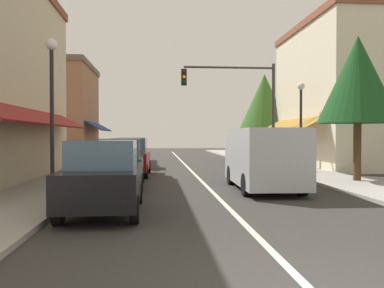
{
  "coord_description": "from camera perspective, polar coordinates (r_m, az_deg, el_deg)",
  "views": [
    {
      "loc": [
        -1.87,
        -4.42,
        1.88
      ],
      "look_at": [
        -0.16,
        15.29,
        1.48
      ],
      "focal_mm": 38.86,
      "sensor_mm": 36.0,
      "label": 1
    }
  ],
  "objects": [
    {
      "name": "ground_plane",
      "position": [
        22.57,
        -0.18,
        -3.63
      ],
      "size": [
        80.0,
        80.0,
        0.0
      ],
      "primitive_type": "plane",
      "color": "#33302D"
    },
    {
      "name": "parked_car_third_left",
      "position": [
        19.54,
        -8.5,
        -1.8
      ],
      "size": [
        1.87,
        4.14,
        1.77
      ],
      "rotation": [
        0.0,
        0.0,
        -0.03
      ],
      "color": "maroon",
      "rests_on": "ground"
    },
    {
      "name": "traffic_signal_mast_arm",
      "position": [
        23.74,
        6.93,
        6.47
      ],
      "size": [
        5.37,
        0.5,
        5.97
      ],
      "color": "#333333",
      "rests_on": "ground"
    },
    {
      "name": "street_lamp_left_near",
      "position": [
        13.44,
        -18.69,
        6.96
      ],
      "size": [
        0.36,
        0.36,
        4.84
      ],
      "color": "black",
      "rests_on": "ground"
    },
    {
      "name": "tree_right_far",
      "position": [
        31.78,
        9.91,
        5.55
      ],
      "size": [
        3.96,
        3.96,
        6.52
      ],
      "color": "#4C331E",
      "rests_on": "ground"
    },
    {
      "name": "storefront_right_block",
      "position": [
        26.87,
        19.24,
        6.33
      ],
      "size": [
        5.88,
        10.2,
        8.67
      ],
      "color": "beige",
      "rests_on": "ground"
    },
    {
      "name": "parked_car_second_left",
      "position": [
        15.29,
        -10.01,
        -2.62
      ],
      "size": [
        1.84,
        4.13,
        1.77
      ],
      "rotation": [
        0.0,
        0.0,
        0.02
      ],
      "color": "#0F4C33",
      "rests_on": "ground"
    },
    {
      "name": "tree_right_near",
      "position": [
        17.69,
        21.8,
        8.18
      ],
      "size": [
        3.11,
        3.11,
        5.8
      ],
      "color": "#4C331E",
      "rests_on": "ground"
    },
    {
      "name": "van_in_lane",
      "position": [
        14.69,
        9.71,
        -1.73
      ],
      "size": [
        2.11,
        5.23,
        2.12
      ],
      "rotation": [
        0.0,
        0.0,
        -0.03
      ],
      "color": "#B2B7BC",
      "rests_on": "ground"
    },
    {
      "name": "parked_car_far_left",
      "position": [
        24.69,
        -8.2,
        -1.18
      ],
      "size": [
        1.8,
        4.11,
        1.77
      ],
      "rotation": [
        0.0,
        0.0,
        -0.01
      ],
      "color": "#B7BABF",
      "rests_on": "ground"
    },
    {
      "name": "sidewalk_right",
      "position": [
        23.67,
        13.23,
        -3.29
      ],
      "size": [
        2.6,
        56.0,
        0.12
      ],
      "primitive_type": "cube",
      "color": "#A39E99",
      "rests_on": "ground"
    },
    {
      "name": "sidewalk_left",
      "position": [
        22.78,
        -14.13,
        -3.47
      ],
      "size": [
        2.6,
        56.0,
        0.12
      ],
      "primitive_type": "cube",
      "color": "gray",
      "rests_on": "ground"
    },
    {
      "name": "parked_car_nearest_left",
      "position": [
        10.31,
        -12.02,
        -4.45
      ],
      "size": [
        1.81,
        4.11,
        1.77
      ],
      "rotation": [
        0.0,
        0.0,
        0.01
      ],
      "color": "black",
      "rests_on": "ground"
    },
    {
      "name": "storefront_far_left",
      "position": [
        33.28,
        -17.69,
        4.17
      ],
      "size": [
        6.09,
        8.2,
        7.32
      ],
      "color": "#8E5B42",
      "rests_on": "ground"
    },
    {
      "name": "street_lamp_right_mid",
      "position": [
        20.81,
        14.72,
        4.28
      ],
      "size": [
        0.36,
        0.36,
        4.45
      ],
      "color": "black",
      "rests_on": "ground"
    },
    {
      "name": "lane_center_stripe",
      "position": [
        22.57,
        -0.18,
        -3.62
      ],
      "size": [
        0.14,
        52.0,
        0.01
      ],
      "primitive_type": "cube",
      "color": "silver",
      "rests_on": "ground"
    }
  ]
}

